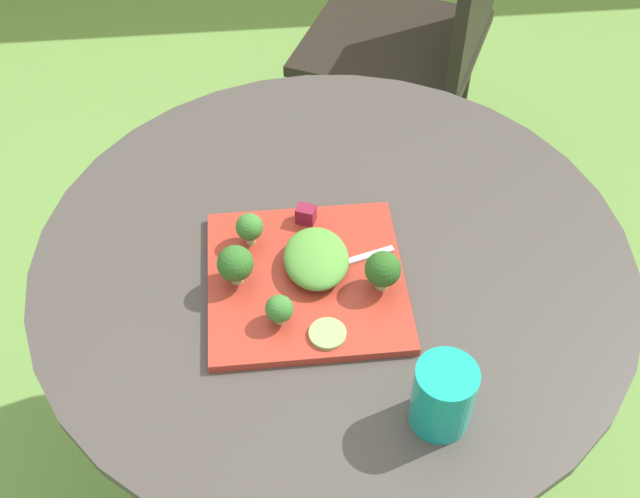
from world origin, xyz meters
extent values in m
plane|color=#669342|center=(0.00, 0.00, 0.00)|extent=(12.00, 12.00, 0.00)
cylinder|color=#423D38|center=(0.00, 0.00, 0.69)|extent=(0.91, 0.91, 0.02)
cylinder|color=#423D38|center=(0.00, 0.00, 0.36)|extent=(0.06, 0.06, 0.64)
cylinder|color=#423D38|center=(0.00, 0.00, 0.02)|extent=(0.44, 0.44, 0.04)
cube|color=black|center=(0.27, 0.95, 0.43)|extent=(0.59, 0.59, 0.03)
cylinder|color=black|center=(0.18, 1.19, 0.22)|extent=(0.02, 0.02, 0.43)
cylinder|color=black|center=(0.03, 0.87, 0.22)|extent=(0.02, 0.02, 0.43)
cylinder|color=black|center=(0.51, 1.04, 0.22)|extent=(0.02, 0.02, 0.43)
cylinder|color=black|center=(0.35, 0.71, 0.22)|extent=(0.02, 0.02, 0.43)
cube|color=#AD3323|center=(-0.05, -0.06, 0.71)|extent=(0.28, 0.28, 0.01)
cylinder|color=#149989|center=(0.10, -0.29, 0.75)|extent=(0.08, 0.08, 0.10)
cylinder|color=#118275|center=(0.10, -0.29, 0.74)|extent=(0.07, 0.07, 0.07)
cube|color=silver|center=(0.03, -0.03, 0.72)|extent=(0.11, 0.04, 0.00)
cube|color=silver|center=(-0.04, -0.05, 0.72)|extent=(0.05, 0.04, 0.00)
ellipsoid|color=#519338|center=(-0.03, -0.04, 0.74)|extent=(0.09, 0.12, 0.04)
cylinder|color=#99B770|center=(-0.09, -0.13, 0.72)|extent=(0.01, 0.01, 0.01)
sphere|color=#38752D|center=(-0.09, -0.13, 0.74)|extent=(0.04, 0.04, 0.04)
cylinder|color=#99B770|center=(0.06, -0.09, 0.72)|extent=(0.02, 0.02, 0.02)
sphere|color=#285B1E|center=(0.06, -0.09, 0.75)|extent=(0.05, 0.05, 0.05)
cylinder|color=#99B770|center=(-0.15, -0.05, 0.72)|extent=(0.02, 0.02, 0.02)
sphere|color=#2D6623|center=(-0.15, -0.05, 0.75)|extent=(0.05, 0.05, 0.05)
cylinder|color=#99B770|center=(-0.12, 0.02, 0.72)|extent=(0.01, 0.01, 0.02)
sphere|color=#38752D|center=(-0.12, 0.02, 0.75)|extent=(0.04, 0.04, 0.04)
cylinder|color=#8EB766|center=(-0.03, -0.16, 0.72)|extent=(0.05, 0.05, 0.01)
cube|color=maroon|center=(-0.04, 0.06, 0.73)|extent=(0.03, 0.03, 0.03)
camera|label=1|loc=(-0.10, -0.77, 1.57)|focal=43.45mm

